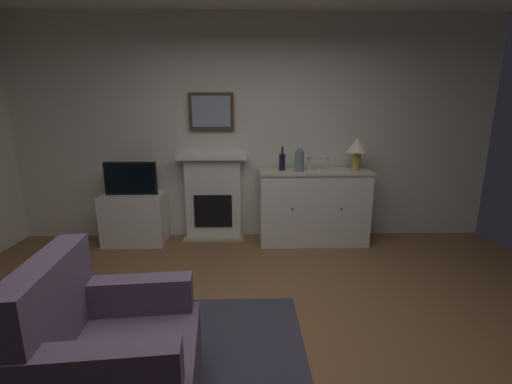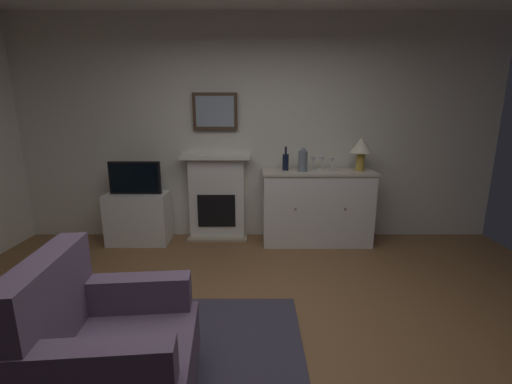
{
  "view_description": "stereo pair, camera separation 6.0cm",
  "coord_description": "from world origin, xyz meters",
  "px_view_note": "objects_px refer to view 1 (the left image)",
  "views": [
    {
      "loc": [
        -0.07,
        -2.1,
        1.64
      ],
      "look_at": [
        -0.0,
        0.59,
        1.0
      ],
      "focal_mm": 24.05,
      "sensor_mm": 36.0,
      "label": 1
    },
    {
      "loc": [
        -0.01,
        -2.1,
        1.64
      ],
      "look_at": [
        -0.0,
        0.59,
        1.0
      ],
      "focal_mm": 24.05,
      "sensor_mm": 36.0,
      "label": 2
    }
  ],
  "objects_px": {
    "wine_bottle": "(282,162)",
    "framed_picture": "(211,111)",
    "vase_decorative": "(299,160)",
    "armchair": "(109,351)",
    "wine_glass_left": "(309,160)",
    "tv_set": "(131,178)",
    "wine_glass_center": "(318,160)",
    "sideboard_cabinet": "(313,207)",
    "wine_glass_right": "(328,161)",
    "fireplace_unit": "(213,197)",
    "tv_cabinet": "(135,219)",
    "table_lamp": "(357,147)"
  },
  "relations": [
    {
      "from": "wine_glass_center",
      "to": "tv_cabinet",
      "type": "bearing_deg",
      "value": -179.98
    },
    {
      "from": "vase_decorative",
      "to": "wine_glass_center",
      "type": "bearing_deg",
      "value": 15.16
    },
    {
      "from": "wine_glass_center",
      "to": "tv_cabinet",
      "type": "xyz_separation_m",
      "value": [
        -2.28,
        -0.0,
        -0.73
      ]
    },
    {
      "from": "wine_glass_center",
      "to": "tv_cabinet",
      "type": "height_order",
      "value": "wine_glass_center"
    },
    {
      "from": "sideboard_cabinet",
      "to": "armchair",
      "type": "distance_m",
      "value": 2.96
    },
    {
      "from": "fireplace_unit",
      "to": "framed_picture",
      "type": "height_order",
      "value": "framed_picture"
    },
    {
      "from": "fireplace_unit",
      "to": "wine_bottle",
      "type": "height_order",
      "value": "wine_bottle"
    },
    {
      "from": "wine_bottle",
      "to": "tv_cabinet",
      "type": "xyz_separation_m",
      "value": [
        -1.84,
        -0.01,
        -0.71
      ]
    },
    {
      "from": "fireplace_unit",
      "to": "framed_picture",
      "type": "xyz_separation_m",
      "value": [
        -0.0,
        0.05,
        1.08
      ]
    },
    {
      "from": "wine_glass_center",
      "to": "armchair",
      "type": "xyz_separation_m",
      "value": [
        -1.62,
        -2.52,
        -0.67
      ]
    },
    {
      "from": "table_lamp",
      "to": "vase_decorative",
      "type": "distance_m",
      "value": 0.72
    },
    {
      "from": "fireplace_unit",
      "to": "vase_decorative",
      "type": "relative_size",
      "value": 3.91
    },
    {
      "from": "table_lamp",
      "to": "tv_set",
      "type": "relative_size",
      "value": 0.65
    },
    {
      "from": "wine_glass_left",
      "to": "tv_set",
      "type": "height_order",
      "value": "wine_glass_left"
    },
    {
      "from": "wine_glass_right",
      "to": "tv_set",
      "type": "height_order",
      "value": "wine_glass_right"
    },
    {
      "from": "sideboard_cabinet",
      "to": "wine_glass_right",
      "type": "distance_m",
      "value": 0.6
    },
    {
      "from": "vase_decorative",
      "to": "fireplace_unit",
      "type": "bearing_deg",
      "value": 167.96
    },
    {
      "from": "armchair",
      "to": "wine_glass_right",
      "type": "bearing_deg",
      "value": 55.34
    },
    {
      "from": "tv_cabinet",
      "to": "wine_bottle",
      "type": "bearing_deg",
      "value": 0.32
    },
    {
      "from": "wine_bottle",
      "to": "wine_glass_left",
      "type": "distance_m",
      "value": 0.33
    },
    {
      "from": "table_lamp",
      "to": "tv_cabinet",
      "type": "height_order",
      "value": "table_lamp"
    },
    {
      "from": "fireplace_unit",
      "to": "tv_set",
      "type": "relative_size",
      "value": 1.77
    },
    {
      "from": "vase_decorative",
      "to": "tv_cabinet",
      "type": "relative_size",
      "value": 0.38
    },
    {
      "from": "sideboard_cabinet",
      "to": "tv_cabinet",
      "type": "relative_size",
      "value": 1.81
    },
    {
      "from": "tv_cabinet",
      "to": "wine_glass_right",
      "type": "bearing_deg",
      "value": -0.7
    },
    {
      "from": "vase_decorative",
      "to": "wine_glass_left",
      "type": "bearing_deg",
      "value": 25.5
    },
    {
      "from": "wine_glass_center",
      "to": "tv_set",
      "type": "bearing_deg",
      "value": -179.4
    },
    {
      "from": "wine_glass_left",
      "to": "armchair",
      "type": "xyz_separation_m",
      "value": [
        -1.51,
        -2.52,
        -0.67
      ]
    },
    {
      "from": "fireplace_unit",
      "to": "wine_bottle",
      "type": "relative_size",
      "value": 3.79
    },
    {
      "from": "wine_glass_left",
      "to": "tv_set",
      "type": "distance_m",
      "value": 2.18
    },
    {
      "from": "table_lamp",
      "to": "vase_decorative",
      "type": "xyz_separation_m",
      "value": [
        -0.7,
        -0.05,
        -0.14
      ]
    },
    {
      "from": "framed_picture",
      "to": "tv_cabinet",
      "type": "height_order",
      "value": "framed_picture"
    },
    {
      "from": "wine_glass_left",
      "to": "wine_glass_center",
      "type": "height_order",
      "value": "same"
    },
    {
      "from": "framed_picture",
      "to": "sideboard_cabinet",
      "type": "relative_size",
      "value": 0.4
    },
    {
      "from": "vase_decorative",
      "to": "armchair",
      "type": "xyz_separation_m",
      "value": [
        -1.37,
        -2.46,
        -0.68
      ]
    },
    {
      "from": "sideboard_cabinet",
      "to": "wine_glass_right",
      "type": "height_order",
      "value": "wine_glass_right"
    },
    {
      "from": "fireplace_unit",
      "to": "wine_glass_left",
      "type": "height_order",
      "value": "fireplace_unit"
    },
    {
      "from": "wine_glass_right",
      "to": "armchair",
      "type": "xyz_separation_m",
      "value": [
        -1.73,
        -2.49,
        -0.67
      ]
    },
    {
      "from": "framed_picture",
      "to": "armchair",
      "type": "bearing_deg",
      "value": -96.41
    },
    {
      "from": "tv_set",
      "to": "armchair",
      "type": "relative_size",
      "value": 0.67
    },
    {
      "from": "sideboard_cabinet",
      "to": "tv_set",
      "type": "height_order",
      "value": "tv_set"
    },
    {
      "from": "wine_glass_center",
      "to": "framed_picture",
      "type": "bearing_deg",
      "value": 171.02
    },
    {
      "from": "sideboard_cabinet",
      "to": "wine_glass_left",
      "type": "relative_size",
      "value": 8.24
    },
    {
      "from": "framed_picture",
      "to": "sideboard_cabinet",
      "type": "xyz_separation_m",
      "value": [
        1.26,
        -0.22,
        -1.16
      ]
    },
    {
      "from": "fireplace_unit",
      "to": "armchair",
      "type": "relative_size",
      "value": 1.2
    },
    {
      "from": "armchair",
      "to": "table_lamp",
      "type": "bearing_deg",
      "value": 50.39
    },
    {
      "from": "table_lamp",
      "to": "wine_glass_right",
      "type": "xyz_separation_m",
      "value": [
        -0.35,
        -0.01,
        -0.16
      ]
    },
    {
      "from": "wine_bottle",
      "to": "framed_picture",
      "type": "bearing_deg",
      "value": 167.16
    },
    {
      "from": "wine_glass_center",
      "to": "tv_set",
      "type": "height_order",
      "value": "wine_glass_center"
    },
    {
      "from": "framed_picture",
      "to": "wine_bottle",
      "type": "distance_m",
      "value": 1.07
    }
  ]
}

